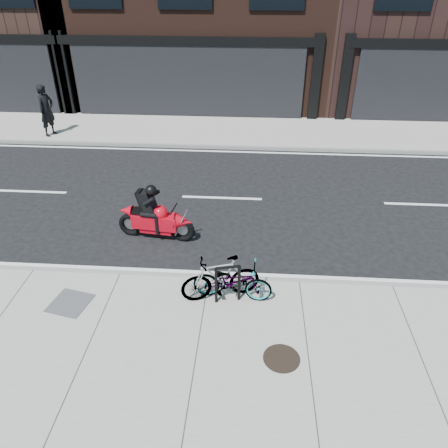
# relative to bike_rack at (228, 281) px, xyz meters

# --- Properties ---
(ground) EXTENTS (120.00, 120.00, 0.00)m
(ground) POSITION_rel_bike_rack_xyz_m (-0.47, 2.71, -0.65)
(ground) COLOR black
(ground) RESTS_ON ground
(sidewalk_near) EXTENTS (60.00, 6.00, 0.13)m
(sidewalk_near) POSITION_rel_bike_rack_xyz_m (-0.47, -2.29, -0.59)
(sidewalk_near) COLOR gray
(sidewalk_near) RESTS_ON ground
(sidewalk_far) EXTENTS (60.00, 3.50, 0.13)m
(sidewalk_far) POSITION_rel_bike_rack_xyz_m (-0.47, 10.46, -0.59)
(sidewalk_far) COLOR gray
(sidewalk_far) RESTS_ON ground
(bike_rack) EXTENTS (0.52, 0.17, 0.89)m
(bike_rack) POSITION_rel_bike_rack_xyz_m (0.00, 0.00, 0.00)
(bike_rack) COLOR black
(bike_rack) RESTS_ON sidewalk_near
(bicycle_front) EXTENTS (1.67, 0.70, 0.86)m
(bicycle_front) POSITION_rel_bike_rack_xyz_m (0.09, 0.11, -0.09)
(bicycle_front) COLOR gray
(bicycle_front) RESTS_ON sidewalk_near
(bicycle_rear) EXTENTS (1.71, 0.94, 0.99)m
(bicycle_rear) POSITION_rel_bike_rack_xyz_m (-0.15, 0.11, -0.03)
(bicycle_rear) COLOR gray
(bicycle_rear) RESTS_ON sidewalk_near
(motorcycle) EXTENTS (2.02, 0.65, 1.51)m
(motorcycle) POSITION_rel_bike_rack_xyz_m (-1.89, 2.42, -0.04)
(motorcycle) COLOR black
(motorcycle) RESTS_ON ground
(pedestrian) EXTENTS (0.68, 0.83, 1.97)m
(pedestrian) POSITION_rel_bike_rack_xyz_m (-7.63, 9.33, 0.46)
(pedestrian) COLOR black
(pedestrian) RESTS_ON sidewalk_far
(manhole_cover) EXTENTS (0.80, 0.80, 0.02)m
(manhole_cover) POSITION_rel_bike_rack_xyz_m (1.05, -1.46, -0.51)
(manhole_cover) COLOR black
(manhole_cover) RESTS_ON sidewalk_near
(utility_grate) EXTENTS (0.90, 0.90, 0.02)m
(utility_grate) POSITION_rel_bike_rack_xyz_m (-3.22, -0.31, -0.51)
(utility_grate) COLOR #49494B
(utility_grate) RESTS_ON sidewalk_near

